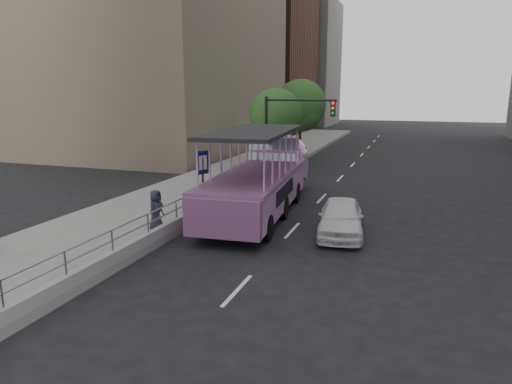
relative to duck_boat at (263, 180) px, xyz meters
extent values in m
plane|color=black|center=(1.20, -6.78, -1.44)|extent=(160.00, 160.00, 0.00)
cube|color=#9C9C97|center=(-4.55, 3.22, -1.29)|extent=(5.50, 80.00, 0.30)
cube|color=#A6A7A1|center=(-1.92, -4.78, -0.96)|extent=(0.24, 30.00, 0.36)
cylinder|color=silver|center=(-1.92, -12.78, -0.43)|extent=(0.07, 0.07, 0.70)
cylinder|color=silver|center=(-1.92, -10.78, -0.43)|extent=(0.07, 0.07, 0.70)
cylinder|color=silver|center=(-1.92, -8.78, -0.43)|extent=(0.07, 0.07, 0.70)
cylinder|color=silver|center=(-1.92, -6.78, -0.43)|extent=(0.07, 0.07, 0.70)
cylinder|color=silver|center=(-1.92, -4.78, -0.43)|extent=(0.07, 0.07, 0.70)
cylinder|color=silver|center=(-1.92, -2.78, -0.43)|extent=(0.07, 0.07, 0.70)
cylinder|color=silver|center=(-1.92, -0.78, -0.43)|extent=(0.07, 0.07, 0.70)
cylinder|color=silver|center=(-1.92, 1.22, -0.43)|extent=(0.07, 0.07, 0.70)
cylinder|color=silver|center=(-1.92, 3.22, -0.43)|extent=(0.07, 0.07, 0.70)
cylinder|color=silver|center=(-1.92, 5.22, -0.43)|extent=(0.07, 0.07, 0.70)
cylinder|color=silver|center=(-1.92, -4.78, -0.43)|extent=(0.06, 22.00, 0.06)
cylinder|color=silver|center=(-1.92, -4.78, -0.10)|extent=(0.06, 22.00, 0.06)
cylinder|color=black|center=(-0.86, -4.55, -0.93)|extent=(0.47, 1.04, 1.01)
cylinder|color=black|center=(1.59, -4.35, -0.93)|extent=(0.47, 1.04, 1.01)
cylinder|color=black|center=(-1.12, -1.43, -0.93)|extent=(0.47, 1.04, 1.01)
cylinder|color=black|center=(1.34, -1.23, -0.93)|extent=(0.47, 1.04, 1.01)
cylinder|color=black|center=(-1.37, 1.69, -0.93)|extent=(0.47, 1.04, 1.01)
cylinder|color=black|center=(1.08, 1.90, -0.93)|extent=(0.47, 1.04, 1.01)
cube|color=#E08ED1|center=(0.09, -1.11, -0.29)|extent=(3.54, 9.38, 1.40)
cube|color=#E08ED1|center=(-0.35, 4.25, -0.01)|extent=(2.93, 2.59, 1.75)
cylinder|color=#E08ED1|center=(-0.43, 5.20, 0.33)|extent=(2.69, 1.00, 2.63)
cube|color=#8A5080|center=(0.48, -5.85, -0.29)|extent=(2.82, 0.62, 1.40)
cube|color=#8A5080|center=(0.09, -1.11, 0.48)|extent=(3.70, 9.72, 0.13)
cube|color=black|center=(0.13, -1.55, 2.36)|extent=(3.56, 7.61, 0.16)
cube|color=#A0B0BD|center=(-0.19, 2.30, 1.16)|extent=(2.58, 0.43, 1.17)
cube|color=#E08ED1|center=(-0.23, 2.80, 0.82)|extent=(2.55, 1.32, 0.56)
imported|color=white|center=(4.11, -2.69, -0.73)|extent=(2.22, 4.34, 1.42)
imported|color=#272B39|center=(-2.44, -5.40, -0.35)|extent=(0.52, 0.78, 1.57)
cylinder|color=black|center=(-1.80, -2.64, -0.06)|extent=(0.09, 0.09, 2.76)
cube|color=navy|center=(-1.80, -2.64, 1.10)|extent=(0.27, 0.64, 0.99)
cube|color=white|center=(-1.77, -2.64, 1.10)|extent=(0.17, 0.41, 0.61)
cylinder|color=black|center=(-1.70, 5.72, 1.16)|extent=(0.18, 0.18, 5.20)
cylinder|color=black|center=(0.30, 5.72, 3.56)|extent=(4.20, 0.12, 0.12)
cube|color=black|center=(2.20, 5.72, 3.11)|extent=(0.28, 0.22, 0.85)
sphere|color=red|center=(2.20, 5.59, 3.41)|extent=(0.16, 0.16, 0.16)
cylinder|color=#342118|center=(-2.20, 9.22, 0.10)|extent=(0.22, 0.22, 3.08)
sphere|color=#326227|center=(-2.20, 9.22, 2.52)|extent=(3.52, 3.52, 3.52)
sphere|color=#326227|center=(-1.80, 8.92, 1.97)|extent=(2.42, 2.42, 2.42)
cylinder|color=#342118|center=(-2.00, 15.22, 0.30)|extent=(0.22, 0.22, 3.47)
sphere|color=#326227|center=(-2.00, 15.22, 3.03)|extent=(3.97, 3.97, 3.97)
sphere|color=#326227|center=(-1.60, 14.92, 2.41)|extent=(2.73, 2.73, 2.73)
cube|color=brown|center=(-16.80, 41.22, 11.56)|extent=(18.00, 16.00, 26.00)
cube|color=slate|center=(-14.80, 57.22, 8.56)|extent=(16.00, 14.00, 20.00)
camera|label=1|loc=(6.65, -19.87, 4.03)|focal=32.00mm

